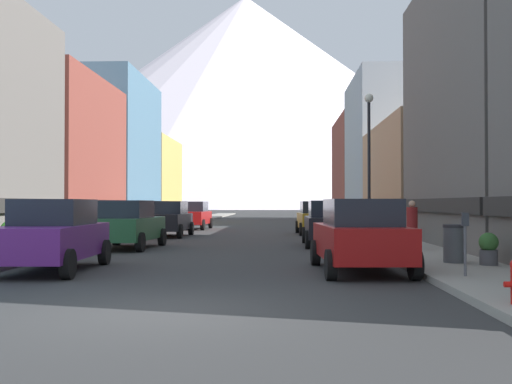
{
  "coord_description": "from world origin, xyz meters",
  "views": [
    {
      "loc": [
        1.87,
        -9.64,
        1.68
      ],
      "look_at": [
        0.37,
        28.29,
        2.36
      ],
      "focal_mm": 43.8,
      "sensor_mm": 36.0,
      "label": 1
    }
  ],
  "objects_px": {
    "streetlamp_right": "(369,145)",
    "car_left_0": "(52,235)",
    "car_left_2": "(168,219)",
    "car_right_0": "(360,235)",
    "potted_plant_1": "(489,248)",
    "pedestrian_0": "(412,227)",
    "car_right_2": "(316,218)",
    "trash_bin_right": "(454,243)",
    "car_left_3": "(193,215)",
    "parking_meter_near": "(465,235)",
    "potted_plant_0": "(11,233)",
    "car_right_1": "(330,223)",
    "car_left_1": "(127,224)"
  },
  "relations": [
    {
      "from": "car_left_0",
      "to": "streetlamp_right",
      "type": "xyz_separation_m",
      "value": [
        9.15,
        9.43,
        3.09
      ]
    },
    {
      "from": "car_left_0",
      "to": "car_left_2",
      "type": "relative_size",
      "value": 1.01
    },
    {
      "from": "streetlamp_right",
      "to": "car_left_0",
      "type": "bearing_deg",
      "value": -134.14
    },
    {
      "from": "car_left_3",
      "to": "trash_bin_right",
      "type": "bearing_deg",
      "value": -66.9
    },
    {
      "from": "car_left_3",
      "to": "parking_meter_near",
      "type": "distance_m",
      "value": 28.42
    },
    {
      "from": "potted_plant_0",
      "to": "trash_bin_right",
      "type": "bearing_deg",
      "value": -16.44
    },
    {
      "from": "car_right_2",
      "to": "parking_meter_near",
      "type": "xyz_separation_m",
      "value": [
        1.95,
        -20.41,
        0.11
      ]
    },
    {
      "from": "car_left_2",
      "to": "car_right_2",
      "type": "xyz_separation_m",
      "value": [
        7.6,
        2.57,
        0.0
      ]
    },
    {
      "from": "car_right_1",
      "to": "car_right_2",
      "type": "bearing_deg",
      "value": 90.01
    },
    {
      "from": "car_left_1",
      "to": "car_right_0",
      "type": "height_order",
      "value": "same"
    },
    {
      "from": "car_left_2",
      "to": "potted_plant_0",
      "type": "height_order",
      "value": "car_left_2"
    },
    {
      "from": "car_left_0",
      "to": "car_left_1",
      "type": "height_order",
      "value": "same"
    },
    {
      "from": "potted_plant_1",
      "to": "pedestrian_0",
      "type": "xyz_separation_m",
      "value": [
        -0.75,
        5.37,
        0.33
      ]
    },
    {
      "from": "potted_plant_1",
      "to": "parking_meter_near",
      "type": "bearing_deg",
      "value": -118.33
    },
    {
      "from": "car_right_1",
      "to": "car_left_2",
      "type": "bearing_deg",
      "value": 138.9
    },
    {
      "from": "car_right_0",
      "to": "car_right_1",
      "type": "relative_size",
      "value": 1.02
    },
    {
      "from": "trash_bin_right",
      "to": "pedestrian_0",
      "type": "xyz_separation_m",
      "value": [
        -0.1,
        4.7,
        0.25
      ]
    },
    {
      "from": "car_left_1",
      "to": "streetlamp_right",
      "type": "bearing_deg",
      "value": 11.39
    },
    {
      "from": "car_right_2",
      "to": "streetlamp_right",
      "type": "xyz_separation_m",
      "value": [
        1.55,
        -9.03,
        3.09
      ]
    },
    {
      "from": "pedestrian_0",
      "to": "car_right_2",
      "type": "bearing_deg",
      "value": 100.91
    },
    {
      "from": "car_left_2",
      "to": "car_left_1",
      "type": "bearing_deg",
      "value": -90.02
    },
    {
      "from": "car_right_0",
      "to": "car_right_1",
      "type": "bearing_deg",
      "value": 90.02
    },
    {
      "from": "trash_bin_right",
      "to": "potted_plant_1",
      "type": "distance_m",
      "value": 0.93
    },
    {
      "from": "car_left_0",
      "to": "streetlamp_right",
      "type": "relative_size",
      "value": 0.76
    },
    {
      "from": "car_left_3",
      "to": "parking_meter_near",
      "type": "xyz_separation_m",
      "value": [
        9.55,
        -26.77,
        0.11
      ]
    },
    {
      "from": "car_left_3",
      "to": "car_right_0",
      "type": "bearing_deg",
      "value": -72.97
    },
    {
      "from": "car_left_0",
      "to": "car_left_3",
      "type": "distance_m",
      "value": 24.82
    },
    {
      "from": "car_left_3",
      "to": "car_right_2",
      "type": "distance_m",
      "value": 9.91
    },
    {
      "from": "car_left_3",
      "to": "trash_bin_right",
      "type": "xyz_separation_m",
      "value": [
        10.15,
        -23.79,
        -0.26
      ]
    },
    {
      "from": "car_left_2",
      "to": "pedestrian_0",
      "type": "bearing_deg",
      "value": -45.29
    },
    {
      "from": "parking_meter_near",
      "to": "streetlamp_right",
      "type": "distance_m",
      "value": 11.77
    },
    {
      "from": "car_left_0",
      "to": "potted_plant_1",
      "type": "xyz_separation_m",
      "value": [
        10.8,
        0.37,
        -0.33
      ]
    },
    {
      "from": "potted_plant_0",
      "to": "potted_plant_1",
      "type": "xyz_separation_m",
      "value": [
        14.0,
        -4.6,
        -0.13
      ]
    },
    {
      "from": "pedestrian_0",
      "to": "trash_bin_right",
      "type": "bearing_deg",
      "value": -88.78
    },
    {
      "from": "trash_bin_right",
      "to": "potted_plant_1",
      "type": "bearing_deg",
      "value": -45.63
    },
    {
      "from": "car_left_1",
      "to": "pedestrian_0",
      "type": "distance_m",
      "value": 10.22
    },
    {
      "from": "car_left_2",
      "to": "pedestrian_0",
      "type": "relative_size",
      "value": 2.74
    },
    {
      "from": "car_left_1",
      "to": "potted_plant_0",
      "type": "bearing_deg",
      "value": -140.73
    },
    {
      "from": "car_left_3",
      "to": "potted_plant_0",
      "type": "distance_m",
      "value": 20.11
    },
    {
      "from": "car_left_3",
      "to": "streetlamp_right",
      "type": "xyz_separation_m",
      "value": [
        9.15,
        -15.39,
        3.09
      ]
    },
    {
      "from": "car_left_3",
      "to": "streetlamp_right",
      "type": "bearing_deg",
      "value": -59.27
    },
    {
      "from": "car_right_0",
      "to": "potted_plant_1",
      "type": "distance_m",
      "value": 3.24
    },
    {
      "from": "car_left_2",
      "to": "streetlamp_right",
      "type": "relative_size",
      "value": 0.76
    },
    {
      "from": "car_right_2",
      "to": "potted_plant_1",
      "type": "bearing_deg",
      "value": -79.96
    },
    {
      "from": "car_right_1",
      "to": "car_left_1",
      "type": "bearing_deg",
      "value": -167.59
    },
    {
      "from": "potted_plant_0",
      "to": "potted_plant_1",
      "type": "relative_size",
      "value": 1.22
    },
    {
      "from": "car_right_0",
      "to": "streetlamp_right",
      "type": "xyz_separation_m",
      "value": [
        1.55,
        9.43,
        3.09
      ]
    },
    {
      "from": "car_right_2",
      "to": "potted_plant_0",
      "type": "relative_size",
      "value": 4.54
    },
    {
      "from": "car_left_2",
      "to": "trash_bin_right",
      "type": "relative_size",
      "value": 4.52
    },
    {
      "from": "car_left_2",
      "to": "pedestrian_0",
      "type": "height_order",
      "value": "car_left_2"
    }
  ]
}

